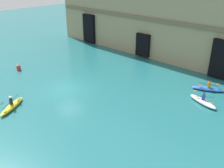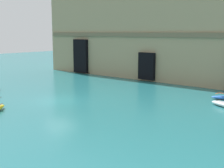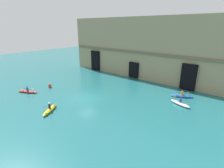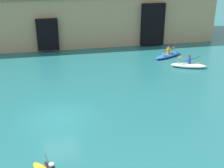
{
  "view_description": "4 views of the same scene",
  "coord_description": "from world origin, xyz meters",
  "px_view_note": "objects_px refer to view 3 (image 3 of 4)",
  "views": [
    {
      "loc": [
        20.3,
        -14.44,
        11.92
      ],
      "look_at": [
        4.83,
        1.91,
        1.49
      ],
      "focal_mm": 40.0,
      "sensor_mm": 36.0,
      "label": 1
    },
    {
      "loc": [
        20.9,
        -17.3,
        5.94
      ],
      "look_at": [
        2.05,
        4.58,
        1.14
      ],
      "focal_mm": 50.0,
      "sensor_mm": 36.0,
      "label": 2
    },
    {
      "loc": [
        19.4,
        -16.86,
        10.8
      ],
      "look_at": [
        1.68,
        4.18,
        1.67
      ],
      "focal_mm": 28.0,
      "sensor_mm": 36.0,
      "label": 3
    },
    {
      "loc": [
        0.18,
        -18.14,
        10.69
      ],
      "look_at": [
        4.19,
        3.23,
        0.71
      ],
      "focal_mm": 50.0,
      "sensor_mm": 36.0,
      "label": 4
    }
  ],
  "objects_px": {
    "kayak_white": "(180,103)",
    "marker_buoy": "(50,85)",
    "kayak_red": "(28,91)",
    "kayak_yellow": "(50,110)",
    "kayak_blue": "(182,96)"
  },
  "relations": [
    {
      "from": "kayak_white",
      "to": "marker_buoy",
      "type": "relative_size",
      "value": 3.0
    },
    {
      "from": "kayak_white",
      "to": "marker_buoy",
      "type": "bearing_deg",
      "value": -140.02
    },
    {
      "from": "kayak_blue",
      "to": "marker_buoy",
      "type": "xyz_separation_m",
      "value": [
        -20.37,
        -11.07,
        0.27
      ]
    },
    {
      "from": "kayak_yellow",
      "to": "marker_buoy",
      "type": "height_order",
      "value": "kayak_yellow"
    },
    {
      "from": "kayak_blue",
      "to": "kayak_red",
      "type": "bearing_deg",
      "value": 9.45
    },
    {
      "from": "marker_buoy",
      "to": "kayak_yellow",
      "type": "bearing_deg",
      "value": -31.19
    },
    {
      "from": "kayak_red",
      "to": "marker_buoy",
      "type": "relative_size",
      "value": 3.18
    },
    {
      "from": "kayak_red",
      "to": "marker_buoy",
      "type": "distance_m",
      "value": 3.96
    },
    {
      "from": "kayak_white",
      "to": "marker_buoy",
      "type": "xyz_separation_m",
      "value": [
        -21.21,
        -7.93,
        0.25
      ]
    },
    {
      "from": "kayak_red",
      "to": "kayak_yellow",
      "type": "distance_m",
      "value": 9.18
    },
    {
      "from": "kayak_white",
      "to": "kayak_red",
      "type": "bearing_deg",
      "value": -131.83
    },
    {
      "from": "marker_buoy",
      "to": "kayak_white",
      "type": "bearing_deg",
      "value": 20.49
    },
    {
      "from": "kayak_red",
      "to": "kayak_blue",
      "type": "bearing_deg",
      "value": 6.79
    },
    {
      "from": "kayak_white",
      "to": "kayak_red",
      "type": "distance_m",
      "value": 24.69
    },
    {
      "from": "kayak_white",
      "to": "kayak_yellow",
      "type": "height_order",
      "value": "kayak_yellow"
    }
  ]
}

